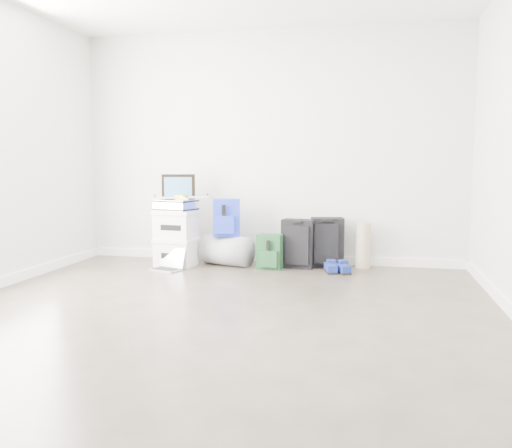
% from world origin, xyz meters
% --- Properties ---
extents(ground, '(5.00, 5.00, 0.00)m').
position_xyz_m(ground, '(0.00, 0.00, 0.00)').
color(ground, '#322C24').
rests_on(ground, ground).
extents(room_envelope, '(4.52, 5.02, 2.71)m').
position_xyz_m(room_envelope, '(0.00, 0.02, 1.72)').
color(room_envelope, silver).
rests_on(room_envelope, ground).
extents(boxes_stack, '(0.49, 0.42, 0.64)m').
position_xyz_m(boxes_stack, '(-1.00, 2.03, 0.32)').
color(boxes_stack, silver).
rests_on(boxes_stack, ground).
extents(briefcase, '(0.49, 0.41, 0.12)m').
position_xyz_m(briefcase, '(-1.00, 2.03, 0.70)').
color(briefcase, '#B2B2B7').
rests_on(briefcase, boxes_stack).
extents(painting, '(0.37, 0.13, 0.29)m').
position_xyz_m(painting, '(-1.00, 2.13, 0.90)').
color(painting, black).
rests_on(painting, briefcase).
extents(drone, '(0.55, 0.55, 0.06)m').
position_xyz_m(drone, '(-0.92, 2.01, 0.79)').
color(drone, gold).
rests_on(drone, briefcase).
extents(duffel_bag, '(0.64, 0.50, 0.34)m').
position_xyz_m(duffel_bag, '(-0.43, 2.17, 0.17)').
color(duffel_bag, gray).
rests_on(duffel_bag, ground).
extents(blue_backpack, '(0.34, 0.28, 0.42)m').
position_xyz_m(blue_backpack, '(-0.43, 2.14, 0.55)').
color(blue_backpack, '#1C2BB8').
rests_on(blue_backpack, duffel_bag).
extents(large_suitcase, '(0.38, 0.27, 0.55)m').
position_xyz_m(large_suitcase, '(0.39, 2.19, 0.27)').
color(large_suitcase, black).
rests_on(large_suitcase, ground).
extents(green_backpack, '(0.29, 0.23, 0.39)m').
position_xyz_m(green_backpack, '(0.08, 2.06, 0.19)').
color(green_backpack, '#13361A').
rests_on(green_backpack, ground).
extents(carry_on, '(0.39, 0.29, 0.56)m').
position_xyz_m(carry_on, '(0.70, 2.30, 0.28)').
color(carry_on, black).
rests_on(carry_on, ground).
extents(shoes, '(0.32, 0.29, 0.09)m').
position_xyz_m(shoes, '(0.83, 2.00, 0.05)').
color(shoes, black).
rests_on(shoes, ground).
extents(rolled_rug, '(0.17, 0.17, 0.51)m').
position_xyz_m(rolled_rug, '(1.10, 2.34, 0.25)').
color(rolled_rug, tan).
rests_on(rolled_rug, ground).
extents(laptop, '(0.39, 0.33, 0.24)m').
position_xyz_m(laptop, '(-1.00, 1.78, 0.06)').
color(laptop, silver).
rests_on(laptop, ground).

